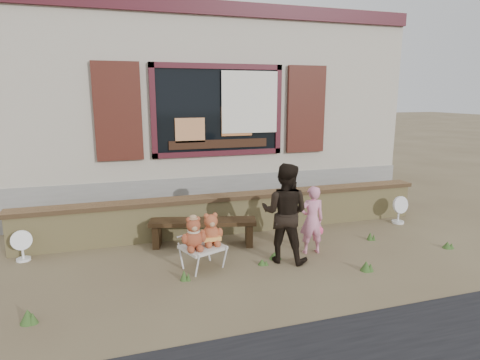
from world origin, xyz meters
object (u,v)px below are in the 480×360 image
object	(u,v)px
bench	(203,227)
teddy_bear_right	(211,228)
child	(312,220)
adult	(285,213)
folding_chair	(203,248)
teddy_bear_left	(193,232)

from	to	relation	value
bench	teddy_bear_right	world-z (taller)	teddy_bear_right
child	teddy_bear_right	bearing A→B (deg)	6.12
teddy_bear_right	bench	bearing A→B (deg)	64.49
adult	folding_chair	bearing A→B (deg)	32.74
teddy_bear_left	folding_chair	bearing A→B (deg)	-0.00
bench	teddy_bear_left	xyz separation A→B (m)	(-0.32, -0.88, 0.24)
folding_chair	adult	size ratio (longest dim) A/B	0.46
teddy_bear_left	bench	bearing A→B (deg)	48.83
folding_chair	child	size ratio (longest dim) A/B	0.64
adult	child	bearing A→B (deg)	-128.51
bench	teddy_bear_left	bearing A→B (deg)	-95.21
folding_chair	child	bearing A→B (deg)	-19.40
teddy_bear_right	child	distance (m)	1.54
bench	teddy_bear_right	distance (m)	0.82
teddy_bear_right	child	size ratio (longest dim) A/B	0.44
bench	child	size ratio (longest dim) A/B	1.63
folding_chair	adult	bearing A→B (deg)	-25.09
child	bench	bearing A→B (deg)	-21.55
bench	folding_chair	distance (m)	0.85
teddy_bear_left	adult	size ratio (longest dim) A/B	0.32
bench	folding_chair	xyz separation A→B (m)	(-0.18, -0.83, -0.02)
bench	child	distance (m)	1.69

